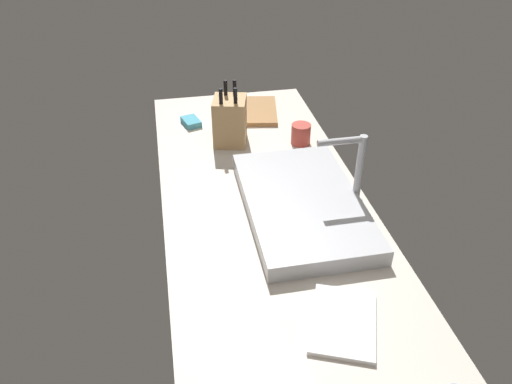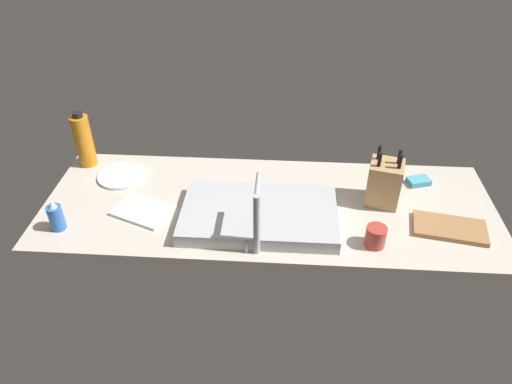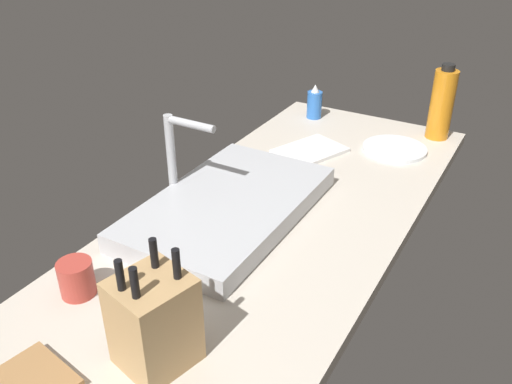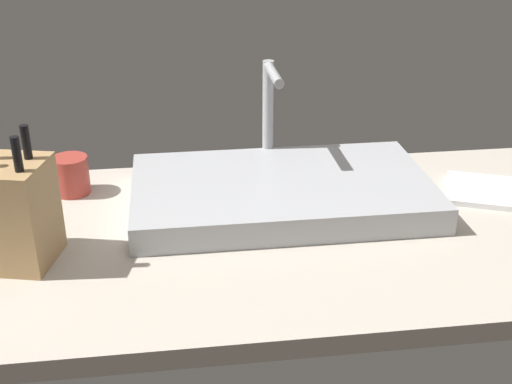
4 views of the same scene
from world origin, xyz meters
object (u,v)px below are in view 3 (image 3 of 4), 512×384
Objects in this scene: water_bottle at (442,104)px; coffee_mug at (77,278)px; faucet at (177,151)px; sink_basin at (229,207)px; dish_towel at (310,151)px; soap_bottle at (314,104)px; dinner_plate at (394,149)px; knife_block at (154,321)px.

coffee_mug is at bearing 159.30° from water_bottle.
sink_basin is at bearing -90.09° from faucet.
dish_towel is (-33.03, 32.50, -11.40)cm from water_bottle.
soap_bottle is 44.83cm from water_bottle.
dinner_plate is at bearing -56.86° from dish_towel.
faucet is 74.77cm from dinner_plate.
dinner_plate is (108.89, -10.23, -8.52)cm from knife_block.
knife_block is at bearing -172.04° from dish_towel.
water_bottle is at bearing 5.19° from knife_block.
faucet reaches higher than coffee_mug.
water_bottle is 129.13cm from coffee_mug.
faucet is 3.13× the size of coffee_mug.
water_bottle is at bearing -84.41° from soap_bottle.
soap_bottle reaches higher than dish_towel.
water_bottle is 1.23× the size of dinner_plate.
dinner_plate is (-17.81, 9.17, -11.40)cm from water_bottle.
coffee_mug reaches higher than sink_basin.
coffee_mug is (-41.92, 10.90, 1.28)cm from sink_basin.
water_bottle is 1.18× the size of dish_towel.
water_bottle is (78.63, -34.66, 9.34)cm from sink_basin.
dinner_plate is (60.81, -41.11, -14.26)cm from faucet.
knife_block is 109.70cm from dinner_plate.
faucet reaches higher than soap_bottle.
soap_bottle reaches higher than dinner_plate.
sink_basin is 2.83× the size of dinner_plate.
faucet is 50.96cm from dish_towel.
water_bottle is (78.61, -50.28, -2.86)cm from faucet.
knife_block reaches higher than sink_basin.
soap_bottle is 0.61× the size of dinner_plate.
water_bottle reaches higher than sink_basin.
sink_basin is 2.38× the size of faucet.
sink_basin is 2.70× the size of dish_towel.
soap_bottle is 1.61× the size of coffee_mug.
water_bottle is at bearing -23.78° from sink_basin.
coffee_mug is (-102.75, 36.38, 3.34)cm from dinner_plate.
dish_towel is at bearing 21.85° from knife_block.
knife_block reaches higher than coffee_mug.
knife_block is 94.96cm from dish_towel.
faucet is at bearing 147.40° from water_bottle.
faucet is at bearing 158.68° from dish_towel.
coffee_mug is (-41.95, -4.73, -10.92)cm from faucet.
dinner_plate is 0.95× the size of dish_towel.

